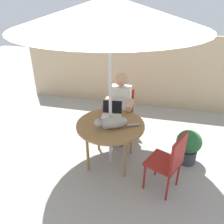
{
  "coord_description": "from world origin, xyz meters",
  "views": [
    {
      "loc": [
        0.7,
        -2.85,
        2.48
      ],
      "look_at": [
        0.0,
        0.1,
        0.85
      ],
      "focal_mm": 37.36,
      "sensor_mm": 36.0,
      "label": 1
    }
  ],
  "objects": [
    {
      "name": "cat",
      "position": [
        0.05,
        -0.09,
        0.79
      ],
      "size": [
        0.61,
        0.35,
        0.17
      ],
      "color": "gray",
      "rests_on": "patio_table"
    },
    {
      "name": "ground_plane",
      "position": [
        0.0,
        0.0,
        0.0
      ],
      "size": [
        14.0,
        14.0,
        0.0
      ],
      "primitive_type": "plane",
      "color": "gray"
    },
    {
      "name": "patio_umbrella",
      "position": [
        0.0,
        0.0,
        2.23
      ],
      "size": [
        2.39,
        2.39,
        2.41
      ],
      "color": "#B7B7BC",
      "rests_on": "ground"
    },
    {
      "name": "chair_empty",
      "position": [
        0.88,
        -0.39,
        0.53
      ],
      "size": [
        0.53,
        0.53,
        0.89
      ],
      "color": "maroon",
      "rests_on": "ground"
    },
    {
      "name": "laptop",
      "position": [
        -0.04,
        0.28,
        0.77
      ],
      "size": [
        0.32,
        0.28,
        0.21
      ],
      "color": "silver",
      "rests_on": "patio_table"
    },
    {
      "name": "chair_occupied",
      "position": [
        0.0,
        0.85,
        0.53
      ],
      "size": [
        0.4,
        0.4,
        0.89
      ],
      "color": "maroon",
      "rests_on": "ground"
    },
    {
      "name": "fence_back",
      "position": [
        0.0,
        2.21,
        0.82
      ],
      "size": [
        5.07,
        0.08,
        1.64
      ],
      "primitive_type": "cube",
      "color": "tan",
      "rests_on": "ground"
    },
    {
      "name": "person_seated",
      "position": [
        -0.0,
        0.7,
        0.7
      ],
      "size": [
        0.48,
        0.48,
        1.23
      ],
      "color": "white",
      "rests_on": "ground"
    },
    {
      "name": "patio_table",
      "position": [
        0.0,
        0.0,
        0.64
      ],
      "size": [
        1.01,
        1.01,
        0.7
      ],
      "color": "olive",
      "rests_on": "ground"
    },
    {
      "name": "potted_plant_near_fence",
      "position": [
        1.18,
        0.29,
        0.31
      ],
      "size": [
        0.38,
        0.38,
        0.56
      ],
      "color": "#33383D",
      "rests_on": "ground"
    }
  ]
}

